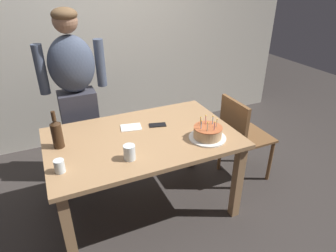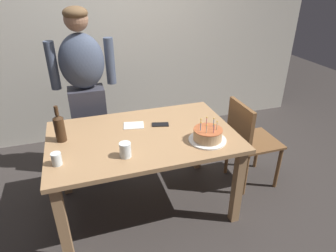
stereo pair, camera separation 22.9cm
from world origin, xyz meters
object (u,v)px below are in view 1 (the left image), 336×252
at_px(water_glass_far, 60,166).
at_px(person_man_bearded, 77,96).
at_px(water_glass_near, 129,152).
at_px(cell_phone, 158,125).
at_px(birthday_cake, 208,133).
at_px(dining_chair, 240,133).
at_px(wine_bottle, 57,133).
at_px(napkin_stack, 131,127).

xyz_separation_m(water_glass_far, person_man_bearded, (0.27, 0.97, 0.09)).
bearing_deg(water_glass_near, cell_phone, 46.36).
bearing_deg(water_glass_far, person_man_bearded, 74.33).
distance_m(birthday_cake, dining_chair, 0.68).
bearing_deg(birthday_cake, wine_bottle, 162.10).
relative_size(water_glass_far, dining_chair, 0.10).
height_order(water_glass_far, dining_chair, dining_chair).
height_order(cell_phone, napkin_stack, same).
bearing_deg(person_man_bearded, water_glass_far, 74.33).
distance_m(birthday_cake, water_glass_near, 0.65).
height_order(water_glass_far, wine_bottle, wine_bottle).
relative_size(water_glass_near, person_man_bearded, 0.07).
height_order(birthday_cake, wine_bottle, wine_bottle).
bearing_deg(person_man_bearded, wine_bottle, 69.16).
height_order(birthday_cake, napkin_stack, birthday_cake).
height_order(water_glass_near, water_glass_far, water_glass_near).
bearing_deg(water_glass_far, water_glass_near, -5.51).
height_order(wine_bottle, cell_phone, wine_bottle).
bearing_deg(dining_chair, wine_bottle, 87.51).
bearing_deg(cell_phone, napkin_stack, -178.88).
bearing_deg(cell_phone, person_man_bearded, 146.48).
xyz_separation_m(water_glass_far, wine_bottle, (0.03, 0.33, 0.07)).
relative_size(napkin_stack, dining_chair, 0.20).
distance_m(birthday_cake, napkin_stack, 0.65).
xyz_separation_m(water_glass_near, water_glass_far, (-0.46, 0.04, -0.01)).
relative_size(water_glass_near, wine_bottle, 0.37).
bearing_deg(water_glass_near, person_man_bearded, 100.64).
bearing_deg(dining_chair, person_man_bearded, 63.03).
bearing_deg(napkin_stack, water_glass_near, -108.79).
xyz_separation_m(water_glass_near, dining_chair, (1.21, 0.30, -0.28)).
height_order(water_glass_near, cell_phone, water_glass_near).
bearing_deg(napkin_stack, cell_phone, -13.21).
xyz_separation_m(water_glass_near, cell_phone, (0.37, 0.39, -0.05)).
bearing_deg(napkin_stack, wine_bottle, -173.25).
height_order(birthday_cake, person_man_bearded, person_man_bearded).
bearing_deg(water_glass_near, water_glass_far, 174.49).
xyz_separation_m(person_man_bearded, dining_chair, (1.40, -0.71, -0.36)).
bearing_deg(person_man_bearded, napkin_stack, 120.89).
height_order(water_glass_near, napkin_stack, water_glass_near).
relative_size(birthday_cake, cell_phone, 2.06).
distance_m(wine_bottle, dining_chair, 1.68).
bearing_deg(birthday_cake, dining_chair, 26.44).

